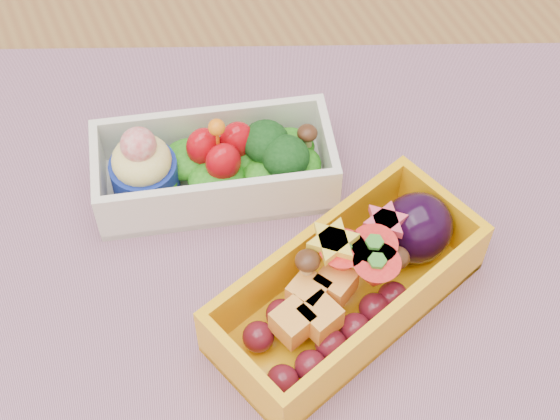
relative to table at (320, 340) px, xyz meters
name	(u,v)px	position (x,y,z in m)	size (l,w,h in m)	color
table	(320,340)	(0.00, 0.00, 0.00)	(1.20, 0.80, 0.75)	brown
placemat	(273,251)	(-0.03, 0.03, 0.10)	(0.53, 0.40, 0.00)	#A47191
bento_white	(213,166)	(-0.04, 0.10, 0.13)	(0.18, 0.12, 0.07)	white
bento_yellow	(352,284)	(0.00, -0.03, 0.13)	(0.20, 0.13, 0.06)	#FCAD0C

